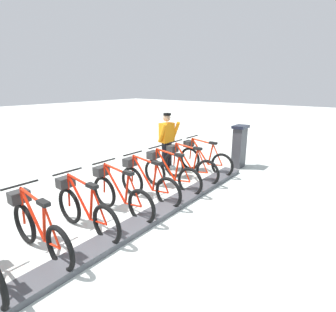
{
  "coord_description": "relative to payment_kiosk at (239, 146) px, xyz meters",
  "views": [
    {
      "loc": [
        -3.01,
        3.33,
        2.47
      ],
      "look_at": [
        0.5,
        -1.18,
        0.9
      ],
      "focal_mm": 28.3,
      "sensor_mm": 36.0,
      "label": 1
    }
  ],
  "objects": [
    {
      "name": "ground_plane",
      "position": [
        -0.05,
        4.09,
        -0.67
      ],
      "size": [
        60.0,
        60.0,
        0.0
      ],
      "primitive_type": "plane",
      "color": "silver"
    },
    {
      "name": "dock_rail_base",
      "position": [
        -0.05,
        4.09,
        -0.62
      ],
      "size": [
        0.44,
        7.11,
        0.1
      ],
      "primitive_type": "cube",
      "color": "#47474C",
      "rests_on": "ground"
    },
    {
      "name": "payment_kiosk",
      "position": [
        0.0,
        0.0,
        0.0
      ],
      "size": [
        0.36,
        0.52,
        1.28
      ],
      "color": "#38383D",
      "rests_on": "ground"
    },
    {
      "name": "bike_docked_0",
      "position": [
        0.57,
        1.13,
        -0.24
      ],
      "size": [
        1.72,
        0.54,
        1.02
      ],
      "color": "black",
      "rests_on": "ground"
    },
    {
      "name": "bike_docked_1",
      "position": [
        0.57,
        1.92,
        -0.24
      ],
      "size": [
        1.72,
        0.54,
        1.02
      ],
      "color": "black",
      "rests_on": "ground"
    },
    {
      "name": "bike_docked_2",
      "position": [
        0.57,
        2.71,
        -0.24
      ],
      "size": [
        1.72,
        0.54,
        1.02
      ],
      "color": "black",
      "rests_on": "ground"
    },
    {
      "name": "bike_docked_3",
      "position": [
        0.57,
        3.5,
        -0.24
      ],
      "size": [
        1.72,
        0.54,
        1.02
      ],
      "color": "black",
      "rests_on": "ground"
    },
    {
      "name": "bike_docked_4",
      "position": [
        0.57,
        4.29,
        -0.24
      ],
      "size": [
        1.72,
        0.54,
        1.02
      ],
      "color": "black",
      "rests_on": "ground"
    },
    {
      "name": "bike_docked_5",
      "position": [
        0.57,
        5.08,
        -0.24
      ],
      "size": [
        1.72,
        0.54,
        1.02
      ],
      "color": "black",
      "rests_on": "ground"
    },
    {
      "name": "bike_docked_6",
      "position": [
        0.57,
        5.87,
        -0.24
      ],
      "size": [
        1.72,
        0.54,
        1.02
      ],
      "color": "black",
      "rests_on": "ground"
    },
    {
      "name": "worker_near_rack",
      "position": [
        1.6,
        1.49,
        0.24
      ],
      "size": [
        0.53,
        0.67,
        1.66
      ],
      "color": "white",
      "rests_on": "ground"
    }
  ]
}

